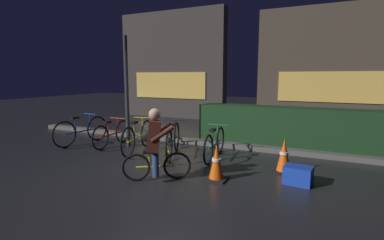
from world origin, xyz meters
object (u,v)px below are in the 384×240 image
object	(u,v)px
parked_bike_leftmost	(82,131)
traffic_cone_far	(284,156)
parked_bike_center_left	(138,137)
traffic_cone_near	(217,163)
parked_bike_center_right	(173,140)
blue_crate	(298,175)
street_post	(127,92)
parked_bike_right_mid	(215,144)
parked_bike_left_mid	(112,134)
cyclist	(155,144)

from	to	relation	value
parked_bike_leftmost	traffic_cone_far	world-z (taller)	parked_bike_leftmost
parked_bike_center_left	traffic_cone_near	size ratio (longest dim) A/B	2.70
parked_bike_center_right	blue_crate	bearing A→B (deg)	-122.56
parked_bike_leftmost	traffic_cone_near	distance (m)	4.29
street_post	parked_bike_right_mid	size ratio (longest dim) A/B	1.78
parked_bike_center_left	traffic_cone_near	distance (m)	2.55
parked_bike_left_mid	blue_crate	bearing A→B (deg)	-102.86
traffic_cone_far	parked_bike_leftmost	bearing A→B (deg)	179.31
cyclist	parked_bike_leftmost	bearing A→B (deg)	122.45
parked_bike_leftmost	parked_bike_center_left	xyz separation A→B (m)	(1.83, -0.02, 0.00)
parked_bike_right_mid	blue_crate	size ratio (longest dim) A/B	3.54
parked_bike_center_right	blue_crate	xyz separation A→B (m)	(2.72, -0.61, -0.21)
parked_bike_left_mid	traffic_cone_far	world-z (taller)	parked_bike_left_mid
parked_bike_left_mid	blue_crate	world-z (taller)	parked_bike_left_mid
parked_bike_left_mid	traffic_cone_near	distance (m)	3.49
blue_crate	parked_bike_center_left	bearing A→B (deg)	171.11
parked_bike_leftmost	parked_bike_center_right	xyz separation A→B (m)	(2.75, 0.02, 0.00)
parked_bike_right_mid	traffic_cone_near	distance (m)	1.30
street_post	parked_bike_leftmost	distance (m)	1.67
parked_bike_center_left	traffic_cone_far	distance (m)	3.34
traffic_cone_near	blue_crate	size ratio (longest dim) A/B	1.43
street_post	cyclist	distance (m)	2.72
parked_bike_leftmost	parked_bike_right_mid	world-z (taller)	parked_bike_leftmost
street_post	traffic_cone_far	bearing A→B (deg)	-5.48
parked_bike_center_left	parked_bike_center_right	bearing A→B (deg)	-98.73
parked_bike_center_left	parked_bike_center_right	xyz separation A→B (m)	(0.93, 0.04, 0.00)
parked_bike_center_left	traffic_cone_near	bearing A→B (deg)	-123.59
parked_bike_center_left	parked_bike_left_mid	bearing A→B (deg)	67.69
street_post	parked_bike_right_mid	xyz separation A→B (m)	(2.40, -0.10, -1.05)
parked_bike_leftmost	traffic_cone_far	bearing A→B (deg)	-84.39
parked_bike_center_left	cyclist	world-z (taller)	cyclist
parked_bike_leftmost	parked_bike_right_mid	distance (m)	3.68
blue_crate	cyclist	distance (m)	2.45
parked_bike_leftmost	parked_bike_center_left	size ratio (longest dim) A/B	1.00
parked_bike_left_mid	parked_bike_center_right	bearing A→B (deg)	-97.97
traffic_cone_far	cyclist	size ratio (longest dim) A/B	0.51
traffic_cone_near	cyclist	distance (m)	1.11
street_post	parked_bike_right_mid	bearing A→B (deg)	-2.43
street_post	blue_crate	world-z (taller)	street_post
blue_crate	cyclist	bearing A→B (deg)	-159.23
traffic_cone_far	blue_crate	world-z (taller)	traffic_cone_far
parked_bike_center_left	traffic_cone_near	xyz separation A→B (m)	(2.35, -0.97, -0.05)
parked_bike_leftmost	traffic_cone_far	size ratio (longest dim) A/B	2.67
parked_bike_leftmost	parked_bike_left_mid	size ratio (longest dim) A/B	1.12
street_post	parked_bike_leftmost	xyz separation A→B (m)	(-1.28, -0.31, -1.03)
street_post	parked_bike_right_mid	distance (m)	2.62
parked_bike_left_mid	parked_bike_center_left	size ratio (longest dim) A/B	0.90
blue_crate	parked_bike_center_right	bearing A→B (deg)	167.35
traffic_cone_near	cyclist	bearing A→B (deg)	-154.63
parked_bike_leftmost	parked_bike_center_left	bearing A→B (deg)	-84.29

